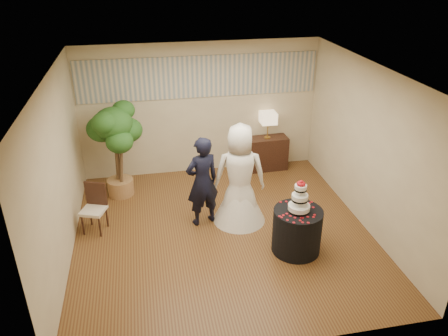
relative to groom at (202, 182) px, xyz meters
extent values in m
cube|color=brown|center=(0.28, -0.40, -0.82)|extent=(5.00, 5.00, 0.00)
cube|color=white|center=(0.28, -0.40, 1.98)|extent=(5.00, 5.00, 0.00)
cube|color=#C7B793|center=(0.28, 2.10, 0.58)|extent=(5.00, 0.06, 2.80)
cube|color=#C7B793|center=(0.28, -2.90, 0.58)|extent=(5.00, 0.06, 2.80)
cube|color=#C7B793|center=(-2.22, -0.40, 0.58)|extent=(0.06, 5.00, 2.80)
cube|color=#C7B793|center=(2.78, -0.40, 0.58)|extent=(0.06, 5.00, 2.80)
cube|color=#A6A598|center=(0.28, 2.08, 1.28)|extent=(4.90, 0.02, 0.85)
imported|color=black|center=(0.00, 0.00, 0.00)|extent=(0.69, 0.56, 1.65)
imported|color=white|center=(0.65, -0.05, 0.09)|extent=(1.08, 1.08, 1.83)
cylinder|color=black|center=(1.36, -1.09, -0.45)|extent=(1.01, 1.01, 0.74)
cube|color=black|center=(1.70, 1.87, -0.45)|extent=(0.91, 0.43, 0.74)
camera|label=1|loc=(-0.90, -6.56, 3.57)|focal=35.00mm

